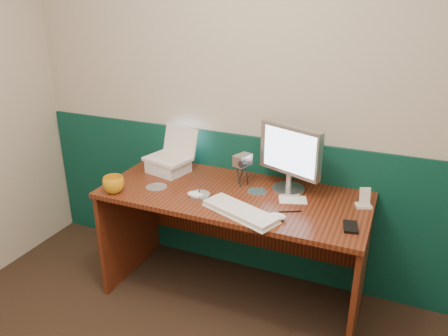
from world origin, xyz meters
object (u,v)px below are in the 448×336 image
at_px(desk, 233,247).
at_px(laptop, 167,144).
at_px(camcorder, 242,171).
at_px(monitor, 290,159).
at_px(mug, 114,185).
at_px(keyboard, 240,212).

bearing_deg(desk, laptop, 165.75).
xyz_separation_m(laptop, camcorder, (0.53, -0.00, -0.10)).
xyz_separation_m(desk, laptop, (-0.53, 0.13, 0.57)).
height_order(desk, monitor, monitor).
relative_size(desk, mug, 12.52).
height_order(monitor, mug, monitor).
bearing_deg(mug, keyboard, 2.76).
distance_m(laptop, camcorder, 0.54).
xyz_separation_m(mug, camcorder, (0.67, 0.40, 0.05)).
bearing_deg(laptop, monitor, 16.33).
relative_size(monitor, keyboard, 0.93).
bearing_deg(mug, desk, 21.98).
relative_size(laptop, monitor, 0.67).
bearing_deg(desk, camcorder, 88.10).
height_order(monitor, keyboard, monitor).
distance_m(keyboard, camcorder, 0.39).
bearing_deg(monitor, mug, -133.41).
bearing_deg(laptop, desk, -0.29).
bearing_deg(keyboard, laptop, 173.01).
distance_m(monitor, mug, 1.07).
height_order(keyboard, mug, mug).
distance_m(desk, camcorder, 0.49).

